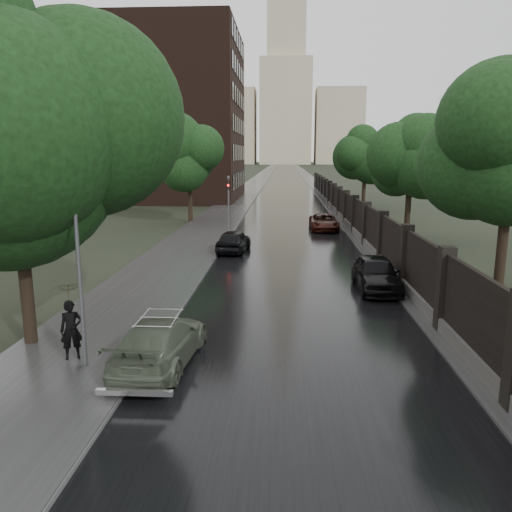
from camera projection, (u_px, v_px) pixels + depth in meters
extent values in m
plane|color=black|center=(299.00, 405.00, 11.01)|extent=(800.00, 800.00, 0.00)
cube|color=black|center=(285.00, 169.00, 196.93)|extent=(8.00, 420.00, 0.02)
cube|color=#2D2D2D|center=(270.00, 169.00, 197.24)|extent=(4.00, 420.00, 0.16)
cube|color=#2D2D2D|center=(299.00, 169.00, 196.62)|extent=(3.00, 420.00, 0.08)
cube|color=#383533|center=(343.00, 218.00, 42.02)|extent=(0.40, 75.00, 0.50)
cube|color=black|center=(343.00, 203.00, 41.77)|extent=(0.15, 75.00, 2.00)
cube|color=black|center=(316.00, 181.00, 78.98)|extent=(0.45, 0.45, 2.70)
cylinder|color=black|center=(20.00, 224.00, 13.65)|extent=(0.36, 0.36, 7.15)
sphere|color=black|center=(10.00, 116.00, 13.08)|extent=(5.44, 5.44, 5.44)
cylinder|color=black|center=(190.00, 187.00, 40.22)|extent=(0.36, 0.36, 5.85)
sphere|color=black|center=(189.00, 157.00, 39.76)|extent=(4.25, 4.25, 4.25)
cylinder|color=black|center=(504.00, 231.00, 17.88)|extent=(0.36, 0.36, 5.53)
sphere|color=black|center=(510.00, 168.00, 17.44)|extent=(4.08, 4.08, 4.08)
cylinder|color=black|center=(409.00, 198.00, 31.58)|extent=(0.36, 0.36, 5.53)
sphere|color=black|center=(411.00, 162.00, 31.14)|extent=(4.08, 4.08, 4.08)
cylinder|color=black|center=(364.00, 183.00, 49.19)|extent=(0.36, 0.36, 5.53)
sphere|color=black|center=(365.00, 160.00, 48.75)|extent=(4.08, 4.08, 4.08)
cylinder|color=#59595E|center=(80.00, 276.00, 12.28)|extent=(0.10, 0.10, 5.00)
cube|color=#59595E|center=(72.00, 171.00, 11.77)|extent=(0.25, 0.12, 0.12)
cylinder|color=#59595E|center=(229.00, 211.00, 35.41)|extent=(0.12, 0.12, 3.00)
imported|color=#59595E|center=(228.00, 183.00, 35.01)|extent=(0.16, 0.20, 1.00)
sphere|color=#FF0C0C|center=(228.00, 185.00, 34.90)|extent=(0.14, 0.14, 0.14)
cube|color=black|center=(141.00, 117.00, 60.89)|extent=(24.00, 18.00, 20.00)
cube|color=tan|center=(233.00, 127.00, 301.94)|extent=(28.00, 22.00, 44.00)
cube|color=tan|center=(339.00, 127.00, 298.44)|extent=(28.00, 22.00, 44.00)
cube|color=tan|center=(286.00, 113.00, 298.60)|extent=(30.00, 30.00, 60.00)
cube|color=tan|center=(286.00, 42.00, 290.65)|extent=(22.00, 22.00, 40.00)
imported|color=#4C5443|center=(160.00, 342.00, 13.08)|extent=(2.05, 4.38, 1.24)
imported|color=black|center=(234.00, 241.00, 28.33)|extent=(1.90, 3.93, 1.29)
imported|color=black|center=(376.00, 273.00, 20.32)|extent=(1.68, 4.12, 1.40)
imported|color=black|center=(324.00, 222.00, 36.58)|extent=(2.04, 4.32, 1.19)
imported|color=black|center=(71.00, 330.00, 13.03)|extent=(0.67, 0.57, 1.57)
imported|color=black|center=(68.00, 283.00, 12.78)|extent=(1.21, 1.22, 0.83)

